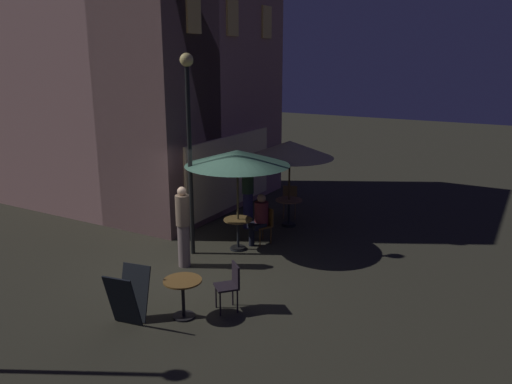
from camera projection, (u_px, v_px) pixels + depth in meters
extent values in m
plane|color=#2F2D22|center=(191.00, 270.00, 11.07)|extent=(60.00, 60.00, 0.00)
cube|color=#9C726D|center=(200.00, 82.00, 14.99)|extent=(6.16, 2.38, 7.54)
cube|color=#9C726D|center=(75.00, 82.00, 14.89)|extent=(2.38, 8.63, 7.54)
cube|color=#E7C162|center=(194.00, 13.00, 12.37)|extent=(0.55, 0.06, 0.95)
cube|color=#E7C162|center=(232.00, 18.00, 13.88)|extent=(0.55, 0.06, 0.95)
cube|color=#E7C162|center=(267.00, 22.00, 15.54)|extent=(0.55, 0.06, 0.95)
cube|color=beige|center=(230.00, 172.00, 14.80)|extent=(4.31, 0.08, 2.10)
cylinder|color=black|center=(190.00, 163.00, 11.43)|extent=(0.10, 0.10, 4.35)
sphere|color=#F5DB7F|center=(186.00, 60.00, 10.85)|extent=(0.30, 0.30, 0.30)
cube|color=black|center=(134.00, 292.00, 8.91)|extent=(0.39, 0.59, 0.96)
cube|color=black|center=(123.00, 301.00, 8.58)|extent=(0.39, 0.59, 0.96)
cylinder|color=black|center=(238.00, 249.00, 12.25)|extent=(0.40, 0.40, 0.03)
cylinder|color=black|center=(238.00, 235.00, 12.16)|extent=(0.06, 0.06, 0.73)
cylinder|color=brown|center=(238.00, 220.00, 12.06)|extent=(0.68, 0.68, 0.03)
cylinder|color=black|center=(288.00, 225.00, 13.97)|extent=(0.40, 0.40, 0.03)
cylinder|color=black|center=(289.00, 213.00, 13.88)|extent=(0.06, 0.06, 0.71)
cylinder|color=brown|center=(289.00, 200.00, 13.78)|extent=(0.72, 0.72, 0.03)
cylinder|color=black|center=(184.00, 316.00, 9.06)|extent=(0.40, 0.40, 0.03)
cylinder|color=black|center=(183.00, 299.00, 8.97)|extent=(0.06, 0.06, 0.69)
cylinder|color=brown|center=(183.00, 281.00, 8.88)|extent=(0.68, 0.68, 0.03)
cylinder|color=black|center=(238.00, 248.00, 12.24)|extent=(0.36, 0.36, 0.06)
cylinder|color=#473F23|center=(238.00, 202.00, 11.94)|extent=(0.05, 0.05, 2.38)
cone|color=#2D4D3D|center=(237.00, 158.00, 11.67)|extent=(2.45, 2.45, 0.36)
cylinder|color=black|center=(288.00, 224.00, 13.96)|extent=(0.36, 0.36, 0.06)
cylinder|color=#47341E|center=(289.00, 185.00, 13.67)|extent=(0.05, 0.05, 2.31)
cone|color=tan|center=(290.00, 149.00, 13.42)|extent=(2.35, 2.35, 0.45)
cylinder|color=#573814|center=(260.00, 238.00, 12.37)|extent=(0.03, 0.03, 0.43)
cylinder|color=#573814|center=(252.00, 234.00, 12.63)|extent=(0.03, 0.03, 0.43)
cylinder|color=#573814|center=(271.00, 235.00, 12.56)|extent=(0.03, 0.03, 0.43)
cylinder|color=#573814|center=(263.00, 232.00, 12.82)|extent=(0.03, 0.03, 0.43)
cube|color=#573814|center=(261.00, 226.00, 12.53)|extent=(0.56, 0.56, 0.04)
cube|color=#573814|center=(268.00, 216.00, 12.58)|extent=(0.21, 0.40, 0.42)
cylinder|color=brown|center=(295.00, 211.00, 14.47)|extent=(0.03, 0.03, 0.47)
cylinder|color=brown|center=(284.00, 211.00, 14.50)|extent=(0.03, 0.03, 0.47)
cylinder|color=brown|center=(295.00, 208.00, 14.78)|extent=(0.03, 0.03, 0.47)
cylinder|color=brown|center=(284.00, 207.00, 14.81)|extent=(0.03, 0.03, 0.47)
cube|color=brown|center=(290.00, 201.00, 14.57)|extent=(0.55, 0.55, 0.03)
cube|color=brown|center=(290.00, 192.00, 14.70)|extent=(0.20, 0.39, 0.38)
cylinder|color=black|center=(220.00, 304.00, 9.05)|extent=(0.03, 0.03, 0.46)
cylinder|color=black|center=(216.00, 296.00, 9.34)|extent=(0.03, 0.03, 0.46)
cylinder|color=black|center=(237.00, 301.00, 9.14)|extent=(0.03, 0.03, 0.46)
cylinder|color=black|center=(233.00, 294.00, 9.44)|extent=(0.03, 0.03, 0.46)
cube|color=black|center=(226.00, 286.00, 9.18)|extent=(0.57, 0.57, 0.04)
cube|color=black|center=(236.00, 274.00, 9.18)|extent=(0.30, 0.32, 0.40)
cube|color=black|center=(257.00, 225.00, 12.44)|extent=(0.47, 0.46, 0.14)
cylinder|color=black|center=(252.00, 236.00, 12.42)|extent=(0.14, 0.14, 0.49)
cylinder|color=#531B21|center=(261.00, 213.00, 12.45)|extent=(0.34, 0.34, 0.58)
sphere|color=#946E50|center=(262.00, 198.00, 12.35)|extent=(0.21, 0.21, 0.21)
cylinder|color=navy|center=(248.00, 210.00, 13.68)|extent=(0.27, 0.27, 0.97)
cylinder|color=#274029|center=(248.00, 183.00, 13.48)|extent=(0.31, 0.31, 0.57)
sphere|color=beige|center=(248.00, 168.00, 13.38)|extent=(0.23, 0.23, 0.23)
cylinder|color=slate|center=(184.00, 246.00, 11.15)|extent=(0.26, 0.26, 0.96)
cylinder|color=#7E6952|center=(183.00, 210.00, 10.94)|extent=(0.31, 0.31, 0.67)
sphere|color=beige|center=(182.00, 191.00, 10.83)|extent=(0.20, 0.20, 0.20)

